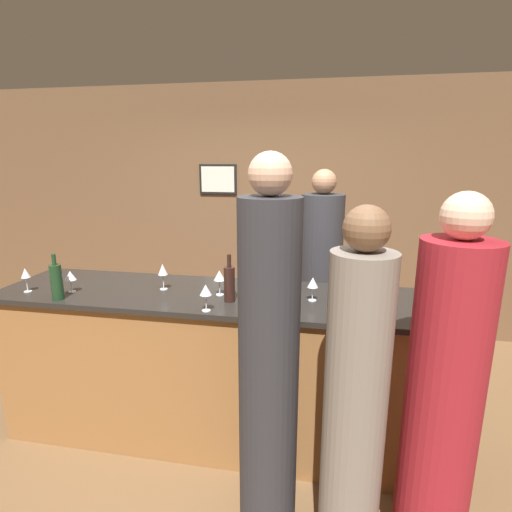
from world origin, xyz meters
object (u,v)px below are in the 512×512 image
bartender (320,288)px  wine_bottle_0 (229,283)px  guest_1 (269,370)px  guest_2 (354,412)px  wine_bottle_2 (57,281)px  guest_0 (442,407)px  wine_bottle_1 (291,272)px

bartender → wine_bottle_0: size_ratio=6.14×
guest_1 → guest_2: 0.45m
guest_2 → wine_bottle_2: bearing=164.6°
guest_0 → wine_bottle_2: bearing=169.4°
bartender → wine_bottle_2: (-1.66, -1.17, 0.33)m
wine_bottle_0 → bartender: bearing=61.1°
wine_bottle_1 → bartender: bearing=74.1°
wine_bottle_0 → wine_bottle_1: size_ratio=1.00×
guest_2 → wine_bottle_0: 1.08m
guest_0 → guest_1: (-0.82, 0.03, 0.09)m
wine_bottle_1 → guest_0: bearing=-49.2°
guest_2 → wine_bottle_1: size_ratio=5.85×
wine_bottle_0 → wine_bottle_2: (-1.11, -0.17, -0.00)m
wine_bottle_1 → guest_2: bearing=-68.6°
guest_1 → wine_bottle_0: size_ratio=6.51×
guest_0 → wine_bottle_1: guest_0 is taller
bartender → guest_0: bearing=110.9°
wine_bottle_0 → wine_bottle_1: 0.49m
guest_2 → guest_1: bearing=163.5°
guest_1 → guest_2: bearing=-16.5°
guest_2 → wine_bottle_2: (-1.87, 0.52, 0.36)m
guest_1 → guest_2: (0.42, -0.12, -0.10)m
bartender → guest_0: 1.70m
guest_2 → wine_bottle_1: bearing=111.4°
guest_1 → wine_bottle_1: guest_1 is taller
bartender → wine_bottle_1: bartender is taller
guest_2 → wine_bottle_2: guest_2 is taller
bartender → wine_bottle_2: size_ratio=6.29×
wine_bottle_0 → guest_0: bearing=-27.1°
guest_2 → wine_bottle_0: (-0.76, 0.68, 0.36)m
guest_2 → wine_bottle_2: 1.97m
guest_2 → wine_bottle_2: size_ratio=5.97×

